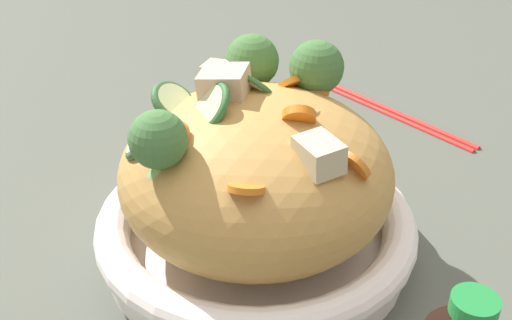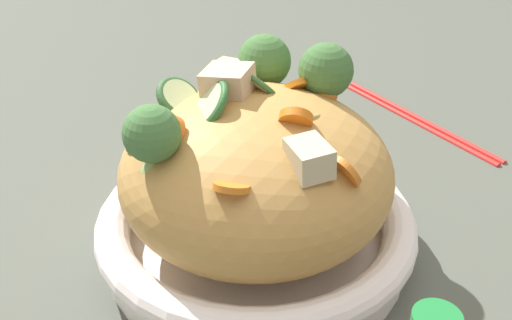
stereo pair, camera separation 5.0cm
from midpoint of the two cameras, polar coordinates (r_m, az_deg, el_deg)
The scene contains 8 objects.
ground_plane at distance 0.55m, azimuth 2.61°, elevation -8.18°, with size 3.00×3.00×0.00m, color #4E5349.
serving_bowl at distance 0.54m, azimuth 2.67°, elevation -6.28°, with size 0.27×0.27×0.05m.
noodle_heap at distance 0.50m, azimuth 2.84°, elevation -1.27°, with size 0.22×0.22×0.12m.
broccoli_florets at distance 0.51m, azimuth 3.21°, elevation 6.88°, with size 0.12×0.20×0.06m.
carrot_coins at distance 0.47m, azimuth 4.97°, elevation 2.86°, with size 0.16×0.18×0.05m.
zucchini_slices at distance 0.49m, azimuth -2.99°, elevation 4.66°, with size 0.10×0.12×0.06m.
chicken_chunks at distance 0.49m, azimuth 2.06°, elevation 5.54°, with size 0.15×0.13×0.04m.
chopsticks_pair at distance 0.78m, azimuth 16.05°, elevation 3.57°, with size 0.22×0.13×0.01m.
Camera 2 is at (-0.20, 0.38, 0.35)m, focal length 44.73 mm.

